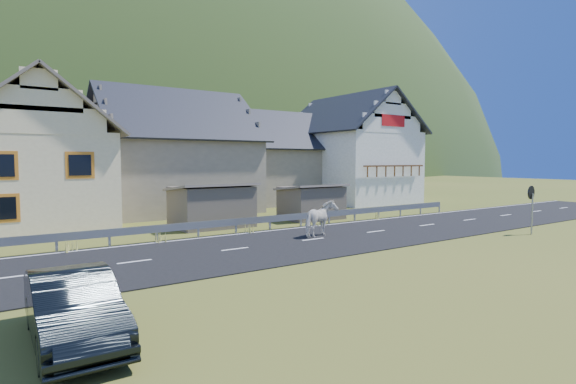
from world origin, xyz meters
TOP-DOWN VIEW (x-y plane):
  - ground at (0.00, 0.00)m, footprint 160.00×160.00m
  - road at (0.00, 0.00)m, footprint 60.00×7.00m
  - lane_markings at (0.00, 0.00)m, footprint 60.00×6.60m
  - guardrail at (-0.00, 3.68)m, footprint 28.10×0.09m
  - shed_left at (-2.00, 6.50)m, footprint 4.30×3.30m
  - shed_right at (4.50, 6.00)m, footprint 3.80×2.90m
  - house_cream at (-10.00, 12.00)m, footprint 7.80×9.80m
  - house_stone_a at (-1.00, 15.00)m, footprint 10.80×9.80m
  - house_stone_b at (9.00, 17.00)m, footprint 9.80×8.80m
  - house_white at (15.00, 14.00)m, footprint 8.80×10.80m
  - mountain at (5.00, 180.00)m, footprint 440.00×280.00m
  - horse at (0.78, 0.45)m, footprint 1.60×2.18m
  - car at (-10.98, -6.40)m, footprint 1.55×4.29m
  - traffic_mirror at (9.80, -4.75)m, footprint 0.67×0.20m

SIDE VIEW (x-z plane):
  - mountain at x=5.00m, z-range -150.00..110.00m
  - ground at x=0.00m, z-range 0.00..0.00m
  - road at x=0.00m, z-range 0.00..0.04m
  - lane_markings at x=0.00m, z-range 0.04..0.05m
  - guardrail at x=0.00m, z-range 0.19..0.94m
  - car at x=-10.98m, z-range 0.00..1.41m
  - horse at x=0.78m, z-range 0.04..1.72m
  - shed_right at x=4.50m, z-range -0.10..2.10m
  - shed_left at x=-2.00m, z-range -0.10..2.30m
  - traffic_mirror at x=9.80m, z-range 0.56..2.95m
  - house_stone_b at x=9.00m, z-range 0.19..8.29m
  - house_cream at x=-10.00m, z-range 0.21..8.51m
  - house_stone_a at x=-1.00m, z-range 0.18..9.08m
  - house_white at x=15.00m, z-range 0.21..9.91m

